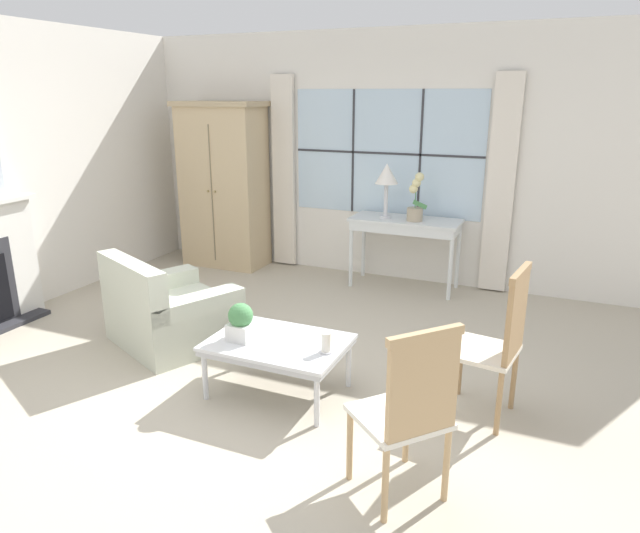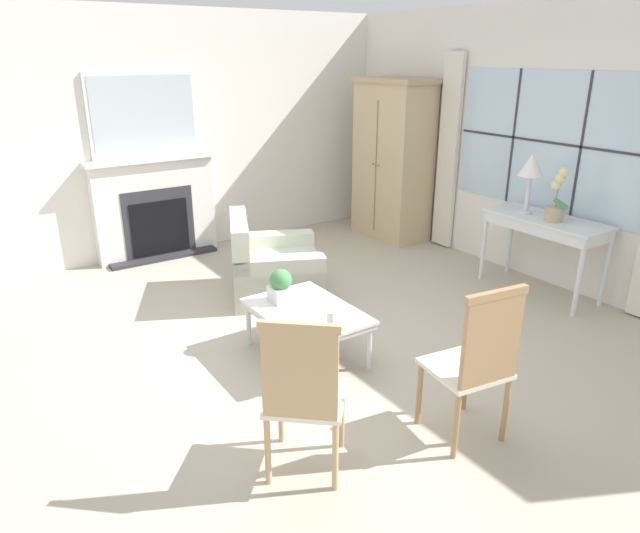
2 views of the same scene
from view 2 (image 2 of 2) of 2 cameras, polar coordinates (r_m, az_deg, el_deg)
name	(u,v)px [view 2 (image 2 of 2)]	position (r m, az deg, el deg)	size (l,w,h in m)	color
ground_plane	(297,348)	(4.80, -2.32, -8.14)	(14.00, 14.00, 0.00)	#B2A893
wall_back_windowed	(547,148)	(6.39, 21.72, 10.91)	(7.20, 0.14, 2.80)	silver
wall_left	(207,132)	(7.25, -11.22, 13.03)	(0.06, 7.20, 2.80)	silver
fireplace	(155,199)	(7.01, -16.21, 6.52)	(0.34, 1.49, 2.12)	#2D2D33
armoire	(393,160)	(7.52, 7.26, 10.55)	(1.09, 0.60, 2.02)	tan
console_table	(546,226)	(6.07, 21.64, 3.77)	(1.20, 0.51, 0.79)	silver
table_lamp	(531,167)	(6.04, 20.38, 9.28)	(0.25, 0.25, 0.60)	silver
potted_orchid	(557,201)	(5.89, 22.58, 6.09)	(0.22, 0.17, 0.52)	tan
armchair_upholstered	(272,269)	(5.76, -4.80, -0.28)	(1.24, 1.19, 0.81)	beige
side_chair_wooden	(478,358)	(3.58, 15.50, -8.78)	(0.50, 0.50, 1.07)	beige
accent_chair_wooden	(303,390)	(3.19, -1.70, -12.21)	(0.62, 0.62, 1.03)	white
coffee_table	(306,314)	(4.51, -1.38, -4.82)	(0.97, 0.69, 0.41)	silver
potted_plant_small	(281,285)	(4.60, -3.94, -1.90)	(0.18, 0.18, 0.28)	white
pillar_candle	(331,321)	(4.15, 1.10, -5.49)	(0.09, 0.09, 0.16)	silver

